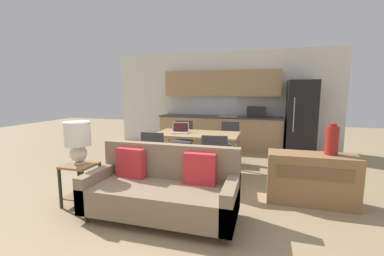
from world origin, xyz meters
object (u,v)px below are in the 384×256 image
(table_lamp, at_px, (77,139))
(vase, at_px, (332,140))
(laptop, at_px, (180,130))
(refrigerator, at_px, (301,117))
(dining_chair_near_left, at_px, (156,155))
(dining_table, at_px, (197,136))
(couch, at_px, (163,190))
(dining_chair_far_right, at_px, (229,140))
(side_table, at_px, (81,178))
(dining_chair_far_left, at_px, (183,139))
(credenza, at_px, (311,179))
(dining_chair_near_right, at_px, (215,159))

(table_lamp, relative_size, vase, 1.35)
(laptop, bearing_deg, refrigerator, 28.80)
(vase, relative_size, dining_chair_near_left, 0.48)
(refrigerator, relative_size, dining_table, 1.15)
(laptop, bearing_deg, table_lamp, -129.80)
(couch, distance_m, laptop, 1.92)
(dining_chair_far_right, bearing_deg, refrigerator, 42.39)
(dining_table, bearing_deg, dining_chair_near_left, -122.70)
(side_table, height_order, dining_chair_far_left, dining_chair_far_left)
(vase, bearing_deg, credenza, -169.62)
(couch, xyz_separation_m, dining_chair_far_right, (0.46, 2.69, 0.16))
(side_table, distance_m, dining_chair_near_right, 2.00)
(dining_chair_far_right, bearing_deg, dining_table, -119.72)
(refrigerator, bearing_deg, dining_chair_near_right, -117.95)
(dining_chair_far_left, bearing_deg, table_lamp, -113.13)
(dining_chair_near_right, height_order, laptop, laptop)
(dining_chair_near_left, bearing_deg, refrigerator, -131.21)
(vase, height_order, dining_chair_near_right, vase)
(dining_chair_far_left, height_order, dining_chair_far_right, same)
(table_lamp, distance_m, dining_chair_near_left, 1.32)
(dining_chair_far_right, xyz_separation_m, laptop, (-0.84, -0.86, 0.32))
(dining_table, bearing_deg, laptop, -175.15)
(side_table, relative_size, laptop, 1.58)
(table_lamp, relative_size, dining_chair_near_right, 0.64)
(dining_chair_near_left, relative_size, dining_chair_far_right, 1.00)
(refrigerator, distance_m, table_lamp, 5.24)
(refrigerator, bearing_deg, credenza, -93.73)
(dining_chair_far_right, bearing_deg, couch, -97.81)
(vase, bearing_deg, table_lamp, -164.17)
(table_lamp, bearing_deg, dining_chair_far_left, 75.11)
(refrigerator, height_order, table_lamp, refrigerator)
(dining_table, xyz_separation_m, side_table, (-1.18, -1.87, -0.33))
(dining_chair_near_right, bearing_deg, couch, 60.02)
(vase, distance_m, dining_chair_near_left, 2.71)
(refrigerator, bearing_deg, side_table, -129.05)
(credenza, bearing_deg, dining_chair_near_right, 176.05)
(vase, bearing_deg, laptop, 161.23)
(vase, bearing_deg, couch, -155.14)
(vase, relative_size, laptop, 1.17)
(credenza, relative_size, dining_chair_far_left, 1.30)
(refrigerator, height_order, dining_chair_far_left, refrigerator)
(table_lamp, distance_m, dining_chair_near_right, 2.06)
(vase, bearing_deg, refrigerator, 90.64)
(credenza, height_order, dining_chair_far_left, dining_chair_far_left)
(side_table, bearing_deg, laptop, 65.17)
(dining_chair_near_left, bearing_deg, vase, 178.56)
(laptop, bearing_deg, dining_chair_far_left, 90.48)
(couch, xyz_separation_m, table_lamp, (-1.27, 0.02, 0.59))
(dining_table, distance_m, vase, 2.34)
(table_lamp, bearing_deg, side_table, -41.32)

